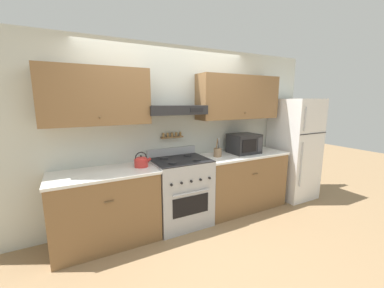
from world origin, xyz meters
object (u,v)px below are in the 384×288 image
object	(u,v)px
tea_kettle	(141,161)
microwave	(244,144)
refrigerator	(294,149)
utensil_crock	(218,152)
stove_range	(181,191)

from	to	relation	value
tea_kettle	microwave	size ratio (longest dim) A/B	0.49
refrigerator	utensil_crock	size ratio (longest dim) A/B	6.28
refrigerator	utensil_crock	world-z (taller)	refrigerator
tea_kettle	utensil_crock	bearing A→B (deg)	0.00
stove_range	refrigerator	distance (m)	2.31
microwave	utensil_crock	xyz separation A→B (m)	(-0.53, -0.02, -0.08)
tea_kettle	stove_range	bearing A→B (deg)	-1.94
tea_kettle	microwave	world-z (taller)	microwave
stove_range	utensil_crock	world-z (taller)	utensil_crock
stove_range	tea_kettle	world-z (taller)	tea_kettle
stove_range	tea_kettle	size ratio (longest dim) A/B	4.71
stove_range	microwave	world-z (taller)	microwave
stove_range	tea_kettle	xyz separation A→B (m)	(-0.55, 0.02, 0.51)
utensil_crock	refrigerator	bearing A→B (deg)	-2.20
stove_range	refrigerator	size ratio (longest dim) A/B	0.60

